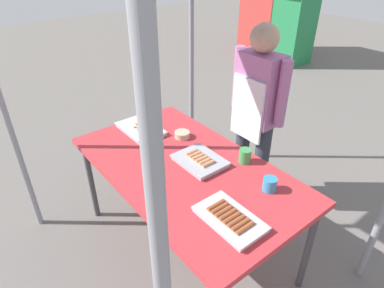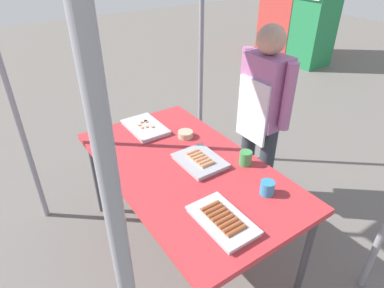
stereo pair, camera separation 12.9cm
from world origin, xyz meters
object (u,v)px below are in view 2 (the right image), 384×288
at_px(vendor_woman, 262,109).
at_px(neighbor_stall_left, 312,16).
at_px(tray_meat_skewers, 145,127).
at_px(neighbor_stall_right, 288,4).
at_px(stall_table, 186,172).
at_px(tray_grilled_sausages, 200,161).
at_px(drink_cup_by_wok, 267,188).
at_px(condiment_bowl, 185,134).
at_px(tray_pork_links, 223,220).
at_px(drink_cup_near_edge, 246,158).

relative_size(vendor_woman, neighbor_stall_left, 0.91).
bearing_deg(tray_meat_skewers, neighbor_stall_right, 119.53).
height_order(neighbor_stall_left, neighbor_stall_right, neighbor_stall_right).
height_order(stall_table, tray_grilled_sausages, tray_grilled_sausages).
relative_size(drink_cup_by_wok, neighbor_stall_right, 0.04).
distance_m(tray_meat_skewers, vendor_woman, 0.91).
relative_size(condiment_bowl, neighbor_stall_right, 0.06).
bearing_deg(vendor_woman, stall_table, 98.76).
bearing_deg(neighbor_stall_left, tray_pork_links, -56.16).
distance_m(tray_meat_skewers, tray_pork_links, 1.13).
bearing_deg(neighbor_stall_right, tray_meat_skewers, -60.47).
bearing_deg(tray_meat_skewers, drink_cup_by_wok, 11.76).
height_order(vendor_woman, neighbor_stall_right, neighbor_stall_right).
bearing_deg(stall_table, tray_grilled_sausages, 74.03).
distance_m(stall_table, drink_cup_near_edge, 0.40).
relative_size(tray_grilled_sausages, neighbor_stall_left, 0.19).
bearing_deg(stall_table, condiment_bowl, 146.81).
bearing_deg(tray_meat_skewers, drink_cup_near_edge, 22.24).
bearing_deg(vendor_woman, condiment_bowl, 72.12).
height_order(drink_cup_near_edge, neighbor_stall_right, neighbor_stall_right).
relative_size(tray_pork_links, vendor_woman, 0.24).
xyz_separation_m(tray_pork_links, drink_cup_near_edge, (-0.33, 0.46, 0.03)).
bearing_deg(drink_cup_by_wok, stall_table, -154.47).
height_order(tray_meat_skewers, drink_cup_by_wok, drink_cup_by_wok).
xyz_separation_m(condiment_bowl, drink_cup_by_wok, (0.80, 0.03, 0.02)).
bearing_deg(condiment_bowl, tray_pork_links, -21.15).
bearing_deg(tray_pork_links, tray_grilled_sausages, 156.73).
distance_m(drink_cup_near_edge, vendor_woman, 0.57).
height_order(tray_pork_links, vendor_woman, vendor_woman).
height_order(tray_pork_links, drink_cup_near_edge, drink_cup_near_edge).
height_order(tray_meat_skewers, tray_pork_links, tray_pork_links).
relative_size(tray_meat_skewers, condiment_bowl, 3.44).
height_order(stall_table, neighbor_stall_left, neighbor_stall_left).
bearing_deg(neighbor_stall_left, drink_cup_near_edge, -56.41).
xyz_separation_m(condiment_bowl, drink_cup_near_edge, (0.51, 0.13, 0.02)).
bearing_deg(tray_pork_links, drink_cup_near_edge, 125.96).
relative_size(tray_grilled_sausages, drink_cup_by_wok, 3.88).
bearing_deg(neighbor_stall_right, tray_grilled_sausages, -54.08).
relative_size(stall_table, tray_pork_links, 4.30).
xyz_separation_m(stall_table, tray_pork_links, (0.53, -0.12, 0.07)).
distance_m(tray_pork_links, neighbor_stall_left, 5.24).
bearing_deg(stall_table, tray_pork_links, -13.04).
relative_size(tray_meat_skewers, neighbor_stall_right, 0.20).
bearing_deg(tray_pork_links, vendor_woman, 125.71).
xyz_separation_m(neighbor_stall_left, neighbor_stall_right, (-0.61, 0.04, 0.12)).
height_order(stall_table, tray_meat_skewers, tray_meat_skewers).
height_order(condiment_bowl, neighbor_stall_left, neighbor_stall_left).
relative_size(stall_table, drink_cup_near_edge, 16.84).
xyz_separation_m(stall_table, neighbor_stall_left, (-2.38, 4.22, 0.14)).
relative_size(drink_cup_by_wok, vendor_woman, 0.05).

